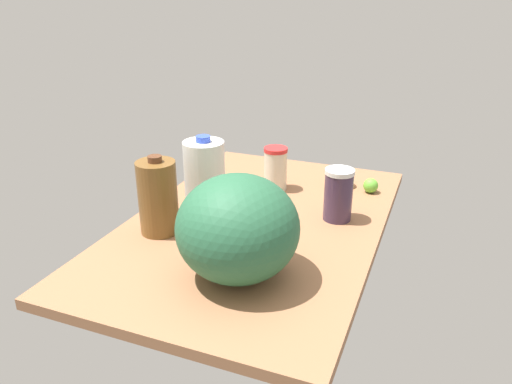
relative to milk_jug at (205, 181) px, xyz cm
name	(u,v)px	position (x,y,z in cm)	size (l,w,h in cm)	color
countertop	(256,225)	(3.40, -15.69, -14.24)	(120.00, 76.00, 3.00)	#966442
milk_jug	(205,181)	(0.00, 0.00, 0.00)	(12.66, 12.66, 27.06)	white
chocolate_milk_jug	(158,197)	(-13.39, 8.67, -1.56)	(11.59, 11.59, 23.93)	brown
tumbler_cup	(276,168)	(31.01, -12.29, -4.92)	(8.45, 8.45, 15.57)	beige
shaker_bottle	(338,195)	(14.51, -38.89, -4.35)	(9.11, 9.11, 16.71)	#3C2A42
watermelon	(238,228)	(-27.36, -23.01, 0.77)	(30.87, 30.87, 27.02)	#28603F
orange_beside_bowl	(343,177)	(42.32, -34.52, -9.05)	(7.40, 7.40, 7.40)	orange
lime_loose	(371,186)	(40.14, -45.08, -10.12)	(5.25, 5.25, 5.25)	#62B635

